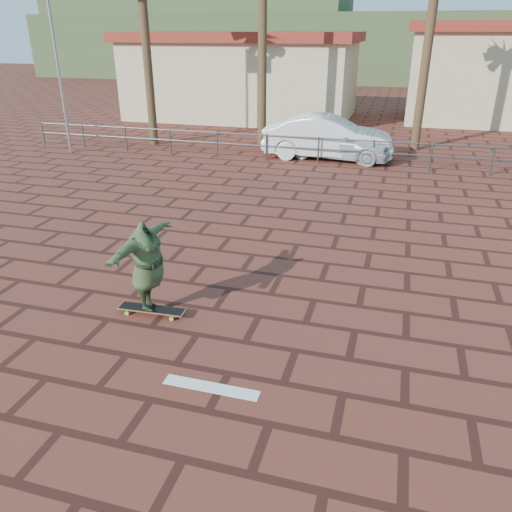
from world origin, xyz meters
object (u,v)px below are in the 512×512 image
(car_silver, at_px, (338,140))
(car_white, at_px, (328,137))
(longboard, at_px, (152,309))
(skateboarder, at_px, (147,267))

(car_silver, distance_m, car_white, 0.39)
(longboard, bearing_deg, car_silver, 80.05)
(longboard, bearing_deg, car_white, 81.77)
(car_silver, bearing_deg, skateboarder, -177.61)
(car_silver, height_order, car_white, car_white)
(car_silver, xyz_separation_m, car_white, (-0.38, 0.00, 0.07))
(skateboarder, bearing_deg, car_silver, -5.58)
(skateboarder, relative_size, car_white, 0.41)
(longboard, xyz_separation_m, car_silver, (1.58, 12.62, 0.64))
(longboard, height_order, car_white, car_white)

